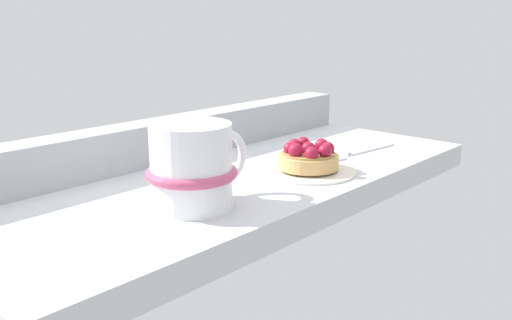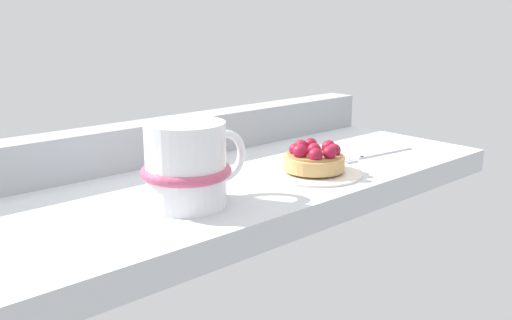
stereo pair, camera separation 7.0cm
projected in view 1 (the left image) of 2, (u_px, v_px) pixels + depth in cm
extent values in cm
cube|color=silver|center=(236.00, 186.00, 77.23)|extent=(76.41, 31.71, 3.53)
cube|color=#9EA3A8|center=(172.00, 138.00, 84.66)|extent=(74.88, 5.10, 6.06)
cylinder|color=silver|center=(308.00, 170.00, 77.47)|extent=(13.36, 13.36, 0.64)
cylinder|color=silver|center=(308.00, 171.00, 77.51)|extent=(7.35, 7.35, 0.32)
cylinder|color=tan|center=(308.00, 161.00, 77.15)|extent=(8.40, 8.40, 1.85)
cylinder|color=#AB854F|center=(308.00, 154.00, 76.88)|extent=(7.39, 7.39, 0.30)
sphere|color=maroon|center=(308.00, 149.00, 76.70)|extent=(1.93, 1.93, 1.93)
sphere|color=maroon|center=(322.00, 145.00, 78.28)|extent=(1.98, 1.98, 1.98)
sphere|color=maroon|center=(303.00, 143.00, 79.25)|extent=(1.87, 1.87, 1.87)
sphere|color=maroon|center=(294.00, 146.00, 78.44)|extent=(1.97, 1.97, 1.97)
sphere|color=maroon|center=(290.00, 149.00, 76.83)|extent=(1.81, 1.81, 1.81)
sphere|color=maroon|center=(296.00, 150.00, 75.11)|extent=(2.01, 2.01, 2.01)
sphere|color=maroon|center=(312.00, 154.00, 74.11)|extent=(1.89, 1.89, 1.89)
sphere|color=maroon|center=(325.00, 151.00, 74.83)|extent=(1.83, 1.83, 1.83)
sphere|color=maroon|center=(328.00, 149.00, 76.83)|extent=(1.89, 1.89, 1.89)
cylinder|color=white|center=(191.00, 166.00, 62.27)|extent=(9.15, 9.15, 9.66)
torus|color=#C64C70|center=(192.00, 173.00, 62.47)|extent=(10.36, 10.36, 1.16)
torus|color=white|center=(227.00, 157.00, 66.23)|extent=(6.42, 1.01, 6.42)
cube|color=silver|center=(371.00, 149.00, 89.67)|extent=(11.29, 2.09, 0.60)
cube|color=silver|center=(348.00, 154.00, 86.11)|extent=(1.26, 0.70, 0.60)
cube|color=silver|center=(328.00, 157.00, 84.71)|extent=(3.50, 0.67, 0.60)
cube|color=silver|center=(331.00, 157.00, 84.17)|extent=(3.50, 0.67, 0.60)
cube|color=silver|center=(335.00, 158.00, 83.64)|extent=(3.50, 0.67, 0.60)
cube|color=silver|center=(339.00, 159.00, 83.10)|extent=(3.50, 0.67, 0.60)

